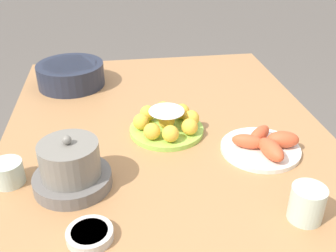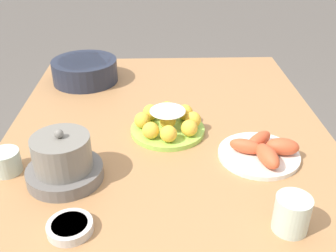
# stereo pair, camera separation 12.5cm
# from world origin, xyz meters

# --- Properties ---
(dining_table) EXTENTS (1.53, 1.06, 0.71)m
(dining_table) POSITION_xyz_m (0.00, 0.00, 0.64)
(dining_table) COLOR #A87547
(dining_table) RESTS_ON ground_plane
(cake_plate) EXTENTS (0.24, 0.24, 0.09)m
(cake_plate) POSITION_xyz_m (0.06, -0.00, 0.75)
(cake_plate) COLOR #99CC4C
(cake_plate) RESTS_ON dining_table
(serving_bowl) EXTENTS (0.27, 0.27, 0.09)m
(serving_bowl) POSITION_xyz_m (0.49, 0.33, 0.76)
(serving_bowl) COLOR #232838
(serving_bowl) RESTS_ON dining_table
(sauce_bowl) EXTENTS (0.11, 0.11, 0.02)m
(sauce_bowl) POSITION_xyz_m (-0.38, 0.24, 0.73)
(sauce_bowl) COLOR beige
(sauce_bowl) RESTS_ON dining_table
(seafood_platter) EXTENTS (0.24, 0.24, 0.07)m
(seafood_platter) POSITION_xyz_m (-0.10, -0.27, 0.74)
(seafood_platter) COLOR silver
(seafood_platter) RESTS_ON dining_table
(cup_near) EXTENTS (0.08, 0.08, 0.09)m
(cup_near) POSITION_xyz_m (-0.39, -0.27, 0.76)
(cup_near) COLOR beige
(cup_near) RESTS_ON dining_table
(cup_far) EXTENTS (0.08, 0.08, 0.07)m
(cup_far) POSITION_xyz_m (-0.14, 0.46, 0.75)
(cup_far) COLOR beige
(cup_far) RESTS_ON dining_table
(warming_pot) EXTENTS (0.21, 0.21, 0.16)m
(warming_pot) POSITION_xyz_m (-0.18, 0.29, 0.77)
(warming_pot) COLOR #66605B
(warming_pot) RESTS_ON dining_table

